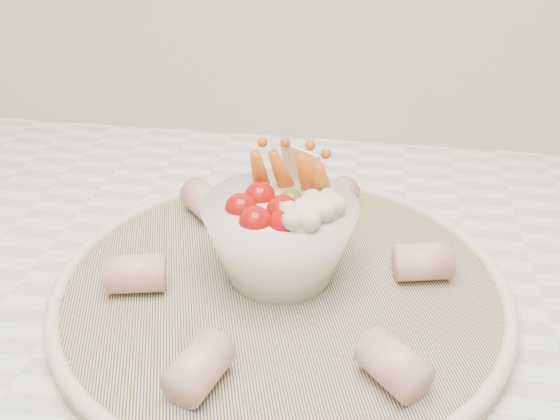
# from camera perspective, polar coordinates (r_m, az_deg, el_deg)

# --- Properties ---
(serving_platter) EXTENTS (0.48, 0.48, 0.02)m
(serving_platter) POSITION_cam_1_polar(r_m,az_deg,el_deg) (0.53, 0.12, -7.04)
(serving_platter) COLOR navy
(serving_platter) RESTS_ON kitchen_counter
(veggie_bowl) EXTENTS (0.13, 0.13, 0.11)m
(veggie_bowl) POSITION_cam_1_polar(r_m,az_deg,el_deg) (0.52, 0.10, -2.14)
(veggie_bowl) COLOR white
(veggie_bowl) RESTS_ON serving_platter
(cured_meat_rolls) EXTENTS (0.29, 0.30, 0.03)m
(cured_meat_rolls) POSITION_cam_1_polar(r_m,az_deg,el_deg) (0.52, 0.13, -5.29)
(cured_meat_rolls) COLOR #BF5D57
(cured_meat_rolls) RESTS_ON serving_platter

